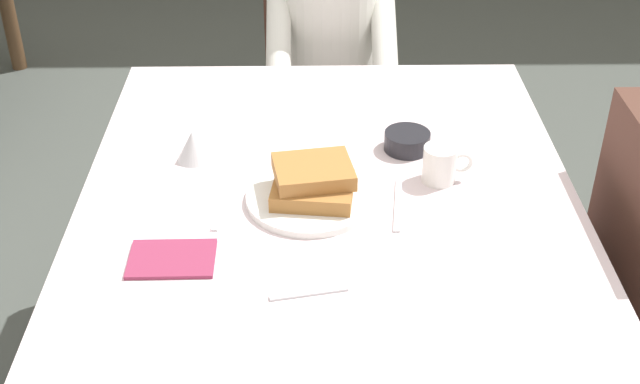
{
  "coord_description": "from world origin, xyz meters",
  "views": [
    {
      "loc": [
        -0.04,
        -1.46,
        1.77
      ],
      "look_at": [
        -0.02,
        0.02,
        0.79
      ],
      "focal_mm": 47.17,
      "sensor_mm": 36.0,
      "label": 1
    }
  ],
  "objects_px": {
    "cup_coffee": "(441,164)",
    "spoon_near_edge": "(309,293)",
    "fork_left_of_plate": "(222,206)",
    "plate_breakfast": "(310,198)",
    "dining_table_main": "(330,249)",
    "syrup_pitcher": "(193,146)",
    "breakfast_stack": "(313,181)",
    "bowl_butter": "(407,141)",
    "chair_diner": "(329,70)",
    "diner_person": "(331,51)",
    "knife_right_of_plate": "(398,205)"
  },
  "relations": [
    {
      "from": "bowl_butter",
      "to": "spoon_near_edge",
      "type": "xyz_separation_m",
      "value": [
        -0.24,
        -0.53,
        -0.02
      ]
    },
    {
      "from": "cup_coffee",
      "to": "spoon_near_edge",
      "type": "xyz_separation_m",
      "value": [
        -0.3,
        -0.39,
        -0.04
      ]
    },
    {
      "from": "diner_person",
      "to": "bowl_butter",
      "type": "bearing_deg",
      "value": 102.52
    },
    {
      "from": "breakfast_stack",
      "to": "fork_left_of_plate",
      "type": "bearing_deg",
      "value": -173.86
    },
    {
      "from": "cup_coffee",
      "to": "syrup_pitcher",
      "type": "distance_m",
      "value": 0.57
    },
    {
      "from": "plate_breakfast",
      "to": "cup_coffee",
      "type": "distance_m",
      "value": 0.31
    },
    {
      "from": "bowl_butter",
      "to": "dining_table_main",
      "type": "bearing_deg",
      "value": -124.74
    },
    {
      "from": "dining_table_main",
      "to": "diner_person",
      "type": "distance_m",
      "value": 1.01
    },
    {
      "from": "plate_breakfast",
      "to": "cup_coffee",
      "type": "height_order",
      "value": "cup_coffee"
    },
    {
      "from": "chair_diner",
      "to": "diner_person",
      "type": "xyz_separation_m",
      "value": [
        -0.0,
        -0.16,
        0.14
      ]
    },
    {
      "from": "bowl_butter",
      "to": "fork_left_of_plate",
      "type": "distance_m",
      "value": 0.49
    },
    {
      "from": "dining_table_main",
      "to": "bowl_butter",
      "type": "distance_m",
      "value": 0.35
    },
    {
      "from": "chair_diner",
      "to": "knife_right_of_plate",
      "type": "height_order",
      "value": "chair_diner"
    },
    {
      "from": "breakfast_stack",
      "to": "knife_right_of_plate",
      "type": "distance_m",
      "value": 0.19
    },
    {
      "from": "dining_table_main",
      "to": "bowl_butter",
      "type": "bearing_deg",
      "value": 55.26
    },
    {
      "from": "plate_breakfast",
      "to": "breakfast_stack",
      "type": "xyz_separation_m",
      "value": [
        0.01,
        0.0,
        0.04
      ]
    },
    {
      "from": "dining_table_main",
      "to": "chair_diner",
      "type": "relative_size",
      "value": 1.64
    },
    {
      "from": "cup_coffee",
      "to": "diner_person",
      "type": "bearing_deg",
      "value": 104.32
    },
    {
      "from": "dining_table_main",
      "to": "knife_right_of_plate",
      "type": "bearing_deg",
      "value": 13.95
    },
    {
      "from": "cup_coffee",
      "to": "knife_right_of_plate",
      "type": "relative_size",
      "value": 0.57
    },
    {
      "from": "breakfast_stack",
      "to": "syrup_pitcher",
      "type": "bearing_deg",
      "value": 147.61
    },
    {
      "from": "chair_diner",
      "to": "syrup_pitcher",
      "type": "bearing_deg",
      "value": 69.88
    },
    {
      "from": "spoon_near_edge",
      "to": "knife_right_of_plate",
      "type": "bearing_deg",
      "value": 45.29
    },
    {
      "from": "diner_person",
      "to": "chair_diner",
      "type": "bearing_deg",
      "value": -90.0
    },
    {
      "from": "dining_table_main",
      "to": "syrup_pitcher",
      "type": "distance_m",
      "value": 0.41
    },
    {
      "from": "plate_breakfast",
      "to": "knife_right_of_plate",
      "type": "distance_m",
      "value": 0.19
    },
    {
      "from": "diner_person",
      "to": "knife_right_of_plate",
      "type": "relative_size",
      "value": 5.6
    },
    {
      "from": "cup_coffee",
      "to": "syrup_pitcher",
      "type": "height_order",
      "value": "cup_coffee"
    },
    {
      "from": "syrup_pitcher",
      "to": "knife_right_of_plate",
      "type": "bearing_deg",
      "value": -23.21
    },
    {
      "from": "diner_person",
      "to": "fork_left_of_plate",
      "type": "bearing_deg",
      "value": 75.13
    },
    {
      "from": "chair_diner",
      "to": "knife_right_of_plate",
      "type": "relative_size",
      "value": 4.65
    },
    {
      "from": "dining_table_main",
      "to": "breakfast_stack",
      "type": "xyz_separation_m",
      "value": [
        -0.04,
        0.06,
        0.14
      ]
    },
    {
      "from": "bowl_butter",
      "to": "syrup_pitcher",
      "type": "xyz_separation_m",
      "value": [
        -0.51,
        -0.04,
        0.02
      ]
    },
    {
      "from": "breakfast_stack",
      "to": "bowl_butter",
      "type": "xyz_separation_m",
      "value": [
        0.23,
        0.22,
        -0.03
      ]
    },
    {
      "from": "dining_table_main",
      "to": "syrup_pitcher",
      "type": "bearing_deg",
      "value": 143.21
    },
    {
      "from": "breakfast_stack",
      "to": "knife_right_of_plate",
      "type": "xyz_separation_m",
      "value": [
        0.18,
        -0.02,
        -0.05
      ]
    },
    {
      "from": "fork_left_of_plate",
      "to": "plate_breakfast",
      "type": "bearing_deg",
      "value": -77.38
    },
    {
      "from": "dining_table_main",
      "to": "plate_breakfast",
      "type": "height_order",
      "value": "plate_breakfast"
    },
    {
      "from": "cup_coffee",
      "to": "syrup_pitcher",
      "type": "relative_size",
      "value": 1.41
    },
    {
      "from": "cup_coffee",
      "to": "bowl_butter",
      "type": "bearing_deg",
      "value": 113.29
    },
    {
      "from": "syrup_pitcher",
      "to": "fork_left_of_plate",
      "type": "relative_size",
      "value": 0.44
    },
    {
      "from": "syrup_pitcher",
      "to": "fork_left_of_plate",
      "type": "distance_m",
      "value": 0.22
    },
    {
      "from": "plate_breakfast",
      "to": "chair_diner",
      "type": "bearing_deg",
      "value": 86.43
    },
    {
      "from": "breakfast_stack",
      "to": "spoon_near_edge",
      "type": "height_order",
      "value": "breakfast_stack"
    },
    {
      "from": "chair_diner",
      "to": "diner_person",
      "type": "relative_size",
      "value": 0.83
    },
    {
      "from": "spoon_near_edge",
      "to": "chair_diner",
      "type": "bearing_deg",
      "value": 76.02
    },
    {
      "from": "plate_breakfast",
      "to": "spoon_near_edge",
      "type": "distance_m",
      "value": 0.31
    },
    {
      "from": "cup_coffee",
      "to": "syrup_pitcher",
      "type": "bearing_deg",
      "value": 170.14
    },
    {
      "from": "dining_table_main",
      "to": "spoon_near_edge",
      "type": "height_order",
      "value": "spoon_near_edge"
    },
    {
      "from": "fork_left_of_plate",
      "to": "breakfast_stack",
      "type": "bearing_deg",
      "value": -77.24
    }
  ]
}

